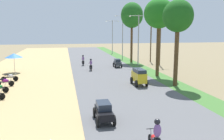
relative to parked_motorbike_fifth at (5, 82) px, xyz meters
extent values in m
cylinder|color=black|center=(0.83, -4.91, -0.21)|extent=(0.56, 0.06, 0.56)
cylinder|color=#A5A8AD|center=(0.77, -4.91, 0.06)|extent=(0.26, 0.05, 0.68)
cylinder|color=black|center=(0.63, -2.62, -0.21)|extent=(0.56, 0.06, 0.56)
cylinder|color=#A5A8AD|center=(0.57, -2.62, 0.06)|extent=(0.26, 0.05, 0.68)
cylinder|color=black|center=(0.51, -2.62, 0.43)|extent=(0.04, 0.54, 0.04)
cylinder|color=black|center=(0.59, 0.00, -0.21)|extent=(0.56, 0.06, 0.56)
cube|color=#333338|center=(-0.03, 0.00, -0.03)|extent=(1.12, 0.12, 0.12)
ellipsoid|color=#8C1E8C|center=(0.05, 0.00, 0.11)|extent=(0.64, 0.28, 0.32)
cube|color=black|center=(-0.31, 0.00, 0.23)|extent=(0.44, 0.20, 0.10)
cylinder|color=#A5A8AD|center=(0.53, 0.00, 0.06)|extent=(0.26, 0.05, 0.68)
cylinder|color=black|center=(0.47, 0.00, 0.43)|extent=(0.04, 0.54, 0.04)
cylinder|color=black|center=(0.56, 2.45, -0.21)|extent=(0.56, 0.06, 0.56)
cylinder|color=black|center=(-0.68, 2.45, -0.21)|extent=(0.56, 0.06, 0.56)
cube|color=#333338|center=(-0.06, 2.45, -0.03)|extent=(1.12, 0.12, 0.12)
ellipsoid|color=silver|center=(0.02, 2.45, 0.11)|extent=(0.64, 0.28, 0.32)
cube|color=black|center=(-0.34, 2.45, 0.23)|extent=(0.44, 0.20, 0.10)
cylinder|color=#A5A8AD|center=(0.50, 2.45, 0.06)|extent=(0.26, 0.05, 0.68)
cylinder|color=black|center=(0.44, 2.45, 0.43)|extent=(0.04, 0.54, 0.04)
cylinder|color=#99999E|center=(-0.59, 8.17, 0.56)|extent=(0.05, 0.05, 2.10)
cone|color=#3372BF|center=(-0.59, 8.17, 1.76)|extent=(2.20, 2.20, 0.55)
cylinder|color=#4C351E|center=(16.76, -2.95, 2.52)|extent=(0.42, 0.42, 6.03)
ellipsoid|color=#1A5518|center=(16.76, -2.95, 6.40)|extent=(2.95, 2.95, 3.13)
cylinder|color=#4C351E|center=(16.91, 2.27, 2.75)|extent=(0.41, 0.41, 6.49)
ellipsoid|color=#1E681B|center=(16.91, 2.27, 6.96)|extent=(3.53, 3.53, 3.49)
cylinder|color=#4C351E|center=(17.24, 15.16, 2.91)|extent=(0.38, 0.38, 6.80)
ellipsoid|color=#1D5B1C|center=(17.24, 15.16, 7.47)|extent=(3.73, 3.73, 4.25)
cylinder|color=gray|center=(17.13, 10.90, 3.40)|extent=(0.16, 0.16, 7.79)
cylinder|color=gray|center=(16.43, 10.90, 7.14)|extent=(1.40, 0.08, 0.08)
ellipsoid|color=silver|center=(15.73, 10.90, 7.07)|extent=(0.36, 0.20, 0.14)
cylinder|color=gray|center=(17.83, 10.90, 7.14)|extent=(1.40, 0.08, 0.08)
ellipsoid|color=silver|center=(18.53, 10.90, 7.07)|extent=(0.36, 0.20, 0.14)
cylinder|color=gray|center=(17.13, 21.36, 3.68)|extent=(0.16, 0.16, 8.34)
cylinder|color=gray|center=(16.43, 21.36, 7.70)|extent=(1.40, 0.08, 0.08)
ellipsoid|color=silver|center=(15.73, 21.36, 7.63)|extent=(0.36, 0.20, 0.14)
cylinder|color=gray|center=(17.83, 21.36, 7.70)|extent=(1.40, 0.08, 0.08)
ellipsoid|color=silver|center=(18.53, 21.36, 7.63)|extent=(0.36, 0.20, 0.14)
cylinder|color=gray|center=(17.13, 31.62, 3.36)|extent=(0.16, 0.16, 7.70)
cylinder|color=gray|center=(16.43, 31.62, 7.05)|extent=(1.40, 0.08, 0.08)
ellipsoid|color=silver|center=(15.73, 31.62, 6.98)|extent=(0.36, 0.20, 0.14)
cylinder|color=gray|center=(17.83, 31.62, 7.05)|extent=(1.40, 0.08, 0.08)
ellipsoid|color=silver|center=(18.53, 31.62, 6.98)|extent=(0.36, 0.20, 0.14)
cylinder|color=brown|center=(20.67, 10.88, 3.77)|extent=(0.20, 0.20, 8.64)
cube|color=#473323|center=(20.67, 10.88, 7.59)|extent=(1.80, 0.10, 0.10)
cylinder|color=brown|center=(20.82, 15.46, 3.51)|extent=(0.20, 0.20, 8.13)
cube|color=#473323|center=(20.82, 15.46, 7.07)|extent=(1.80, 0.10, 0.10)
cube|color=black|center=(8.17, -11.12, 0.10)|extent=(0.88, 2.25, 0.44)
cube|color=#232B38|center=(8.17, -11.02, 0.52)|extent=(0.81, 1.30, 0.40)
cylinder|color=black|center=(7.67, -10.31, -0.15)|extent=(0.11, 0.64, 0.64)
cylinder|color=black|center=(8.66, -10.31, -0.15)|extent=(0.11, 0.64, 0.64)
cylinder|color=black|center=(7.67, -11.93, -0.15)|extent=(0.11, 0.64, 0.64)
cylinder|color=black|center=(8.66, -11.93, -0.15)|extent=(0.11, 0.64, 0.64)
cube|color=gold|center=(13.24, -2.05, 0.38)|extent=(0.95, 2.40, 0.95)
cube|color=#232B38|center=(13.24, -2.15, 1.03)|extent=(0.87, 2.00, 0.35)
cylinder|color=black|center=(13.77, -2.92, -0.13)|extent=(0.12, 0.68, 0.68)
cylinder|color=black|center=(12.70, -2.92, -0.13)|extent=(0.12, 0.68, 0.68)
cylinder|color=black|center=(13.77, -1.19, -0.13)|extent=(0.12, 0.68, 0.68)
cylinder|color=black|center=(12.70, -1.19, -0.13)|extent=(0.12, 0.68, 0.68)
cube|color=#282D33|center=(13.62, 9.86, 0.11)|extent=(0.84, 1.95, 0.50)
cube|color=#232B38|center=(13.62, 9.91, 0.56)|extent=(0.77, 1.10, 0.40)
cylinder|color=black|center=(14.09, 9.16, -0.17)|extent=(0.10, 0.60, 0.60)
cylinder|color=black|center=(13.15, 9.16, -0.17)|extent=(0.10, 0.60, 0.60)
cylinder|color=black|center=(14.09, 10.57, -0.17)|extent=(0.10, 0.60, 0.60)
cylinder|color=black|center=(13.15, 10.57, -0.17)|extent=(0.10, 0.60, 0.60)
cylinder|color=black|center=(9.90, -14.68, -0.19)|extent=(0.06, 0.56, 0.56)
ellipsoid|color=red|center=(9.90, -15.22, 0.13)|extent=(0.28, 0.64, 0.32)
cube|color=black|center=(9.90, -15.58, 0.25)|extent=(0.20, 0.44, 0.10)
cylinder|color=#A5A8AD|center=(9.90, -14.74, 0.08)|extent=(0.05, 0.26, 0.68)
cylinder|color=black|center=(9.90, -14.80, 0.45)|extent=(0.54, 0.04, 0.04)
ellipsoid|color=#724C8C|center=(9.90, -15.50, 0.65)|extent=(0.36, 0.28, 0.64)
sphere|color=black|center=(9.90, -15.46, 1.05)|extent=(0.28, 0.28, 0.28)
cylinder|color=black|center=(9.39, 8.36, -0.19)|extent=(0.06, 0.56, 0.56)
cylinder|color=black|center=(9.39, 7.12, -0.19)|extent=(0.06, 0.56, 0.56)
cube|color=#333338|center=(9.39, 7.74, -0.01)|extent=(0.12, 1.12, 0.12)
ellipsoid|color=black|center=(9.39, 7.82, 0.13)|extent=(0.28, 0.64, 0.32)
cube|color=black|center=(9.39, 7.46, 0.25)|extent=(0.20, 0.44, 0.10)
cylinder|color=#A5A8AD|center=(9.39, 8.30, 0.08)|extent=(0.05, 0.26, 0.68)
cylinder|color=black|center=(9.39, 8.24, 0.45)|extent=(0.54, 0.04, 0.04)
ellipsoid|color=#724C8C|center=(9.39, 7.54, 0.65)|extent=(0.36, 0.28, 0.64)
sphere|color=black|center=(9.39, 7.58, 1.05)|extent=(0.28, 0.28, 0.28)
cylinder|color=#2D2D38|center=(9.25, 7.64, 0.01)|extent=(0.12, 0.12, 0.48)
cylinder|color=#2D2D38|center=(9.53, 7.64, 0.01)|extent=(0.12, 0.12, 0.48)
cylinder|color=black|center=(8.72, 13.41, -0.19)|extent=(0.06, 0.56, 0.56)
cylinder|color=black|center=(8.72, 12.17, -0.19)|extent=(0.06, 0.56, 0.56)
cube|color=#333338|center=(8.72, 12.79, -0.01)|extent=(0.12, 1.12, 0.12)
ellipsoid|color=black|center=(8.72, 12.87, 0.13)|extent=(0.28, 0.64, 0.32)
cube|color=black|center=(8.72, 12.51, 0.25)|extent=(0.20, 0.44, 0.10)
cylinder|color=#A5A8AD|center=(8.72, 13.35, 0.08)|extent=(0.05, 0.26, 0.68)
cylinder|color=black|center=(8.72, 13.29, 0.45)|extent=(0.54, 0.04, 0.04)
ellipsoid|color=#724C8C|center=(8.72, 12.59, 0.65)|extent=(0.36, 0.28, 0.64)
sphere|color=black|center=(8.72, 12.63, 1.05)|extent=(0.28, 0.28, 0.28)
cylinder|color=#2D2D38|center=(8.58, 12.69, 0.01)|extent=(0.12, 0.12, 0.48)
cylinder|color=#2D2D38|center=(8.86, 12.69, 0.01)|extent=(0.12, 0.12, 0.48)
camera|label=1|loc=(5.93, -25.20, 5.13)|focal=38.96mm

